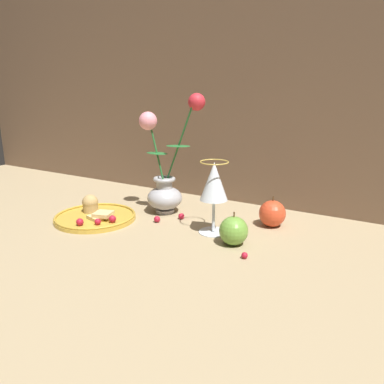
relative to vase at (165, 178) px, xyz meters
name	(u,v)px	position (x,y,z in m)	size (l,w,h in m)	color
ground_plane	(182,224)	(0.10, -0.06, -0.11)	(2.40, 2.40, 0.00)	#9E8966
wall_back	(233,6)	(0.10, 0.23, 0.49)	(2.40, 0.04, 1.20)	brown
vase	(165,178)	(0.00, 0.00, 0.00)	(0.20, 0.10, 0.35)	#A3A3A8
plate_with_pastries	(95,215)	(-0.14, -0.15, -0.09)	(0.23, 0.23, 0.06)	gold
wine_glass	(214,184)	(0.20, -0.07, 0.02)	(0.08, 0.08, 0.19)	silver
apple_beside_vase	(272,214)	(0.32, 0.05, -0.07)	(0.07, 0.07, 0.08)	#D14223
apple_near_glass	(234,231)	(0.28, -0.12, -0.07)	(0.07, 0.07, 0.08)	#669938
berry_near_plate	(157,219)	(0.03, -0.09, -0.10)	(0.02, 0.02, 0.02)	#AD192D
berry_front_center	(181,216)	(0.07, -0.03, -0.10)	(0.02, 0.02, 0.02)	#AD192D
berry_by_glass_stem	(245,255)	(0.33, -0.18, -0.10)	(0.01, 0.01, 0.01)	#AD192D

